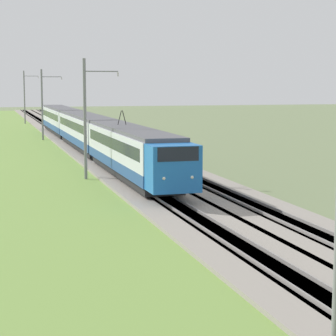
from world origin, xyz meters
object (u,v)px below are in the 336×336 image
(passenger_train, at_px, (85,129))
(catenary_mast_mid, at_px, (86,118))
(catenary_mast_far, at_px, (43,104))
(catenary_mast_distant, at_px, (25,97))

(passenger_train, height_order, catenary_mast_mid, catenary_mast_mid)
(catenary_mast_mid, xyz_separation_m, catenary_mast_far, (34.51, -0.00, -0.00))
(passenger_train, bearing_deg, catenary_mast_distant, -176.56)
(catenary_mast_distant, bearing_deg, catenary_mast_mid, -180.00)
(passenger_train, height_order, catenary_mast_distant, catenary_mast_distant)
(passenger_train, distance_m, catenary_mast_mid, 20.27)
(catenary_mast_distant, bearing_deg, passenger_train, -176.56)
(passenger_train, xyz_separation_m, catenary_mast_mid, (-19.93, 2.94, 2.18))
(passenger_train, relative_size, catenary_mast_distant, 7.15)
(passenger_train, xyz_separation_m, catenary_mast_distant, (49.09, 2.95, 2.42))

